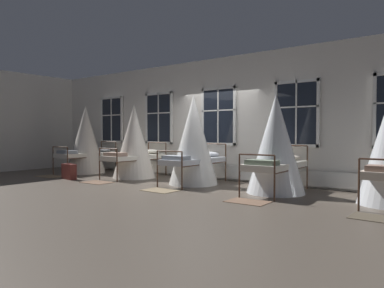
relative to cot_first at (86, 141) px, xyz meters
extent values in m
plane|color=brown|center=(4.54, 0.03, -1.08)|extent=(26.33, 26.33, 0.00)
cube|color=silver|center=(4.54, 1.26, 0.65)|extent=(14.16, 0.10, 3.47)
cube|color=black|center=(-0.03, 1.15, 0.73)|extent=(1.14, 0.02, 1.64)
cube|color=silver|center=(-0.03, 1.15, -0.06)|extent=(1.14, 0.06, 0.07)
cube|color=silver|center=(-0.03, 1.15, 1.52)|extent=(1.14, 0.06, 0.07)
cube|color=silver|center=(-0.57, 1.15, 0.73)|extent=(0.07, 0.06, 1.64)
cube|color=silver|center=(0.50, 1.15, 0.73)|extent=(0.07, 0.06, 1.64)
cube|color=silver|center=(-0.03, 1.15, 0.73)|extent=(0.04, 0.06, 1.64)
cube|color=silver|center=(-0.03, 1.15, 0.89)|extent=(1.14, 0.06, 0.04)
cube|color=black|center=(2.25, 1.15, 0.73)|extent=(1.14, 0.02, 1.64)
cube|color=silver|center=(2.25, 1.15, -0.06)|extent=(1.14, 0.06, 0.07)
cube|color=silver|center=(2.25, 1.15, 1.52)|extent=(1.14, 0.06, 0.07)
cube|color=silver|center=(1.72, 1.15, 0.73)|extent=(0.07, 0.06, 1.64)
cube|color=silver|center=(2.79, 1.15, 0.73)|extent=(0.07, 0.06, 1.64)
cube|color=silver|center=(2.25, 1.15, 0.73)|extent=(0.04, 0.06, 1.64)
cube|color=silver|center=(2.25, 1.15, 0.89)|extent=(1.14, 0.06, 0.04)
cube|color=black|center=(4.54, 1.15, 0.73)|extent=(1.14, 0.02, 1.64)
cube|color=silver|center=(4.54, 1.15, -0.06)|extent=(1.14, 0.06, 0.07)
cube|color=silver|center=(4.54, 1.15, 1.52)|extent=(1.14, 0.06, 0.07)
cube|color=silver|center=(4.01, 1.15, 0.73)|extent=(0.07, 0.06, 1.64)
cube|color=silver|center=(5.08, 1.15, 0.73)|extent=(0.07, 0.06, 1.64)
cube|color=silver|center=(4.54, 1.15, 0.73)|extent=(0.04, 0.06, 1.64)
cube|color=silver|center=(4.54, 1.15, 0.89)|extent=(1.14, 0.06, 0.04)
cube|color=black|center=(6.83, 1.15, 0.73)|extent=(1.14, 0.02, 1.64)
cube|color=silver|center=(6.83, 1.15, -0.06)|extent=(1.14, 0.06, 0.07)
cube|color=silver|center=(6.83, 1.15, 1.52)|extent=(1.14, 0.06, 0.07)
cube|color=silver|center=(6.29, 1.15, 0.73)|extent=(0.07, 0.06, 1.64)
cube|color=silver|center=(7.36, 1.15, 0.73)|extent=(0.07, 0.06, 1.64)
cube|color=silver|center=(6.83, 1.15, 0.73)|extent=(0.04, 0.06, 1.64)
cube|color=silver|center=(6.83, 1.15, 0.89)|extent=(1.14, 0.06, 0.04)
cube|color=silver|center=(8.58, 1.15, 0.73)|extent=(0.07, 0.06, 1.64)
cube|color=silver|center=(4.54, 1.13, -0.83)|extent=(9.75, 0.10, 0.36)
cylinder|color=#4C3323|center=(-0.40, 0.97, -0.57)|extent=(0.04, 0.04, 1.03)
cylinder|color=#4C3323|center=(0.37, 0.98, -0.57)|extent=(0.04, 0.04, 1.03)
cylinder|color=#4C3323|center=(-0.37, -0.98, -0.63)|extent=(0.04, 0.04, 0.90)
cylinder|color=#4C3323|center=(0.40, -0.97, -0.63)|extent=(0.04, 0.04, 0.90)
cylinder|color=#4C3323|center=(-0.38, -0.01, -0.54)|extent=(0.06, 1.95, 0.03)
cylinder|color=#4C3323|center=(0.38, 0.00, -0.54)|extent=(0.06, 1.95, 0.03)
cylinder|color=#4C3323|center=(-0.01, 0.97, -0.05)|extent=(0.77, 0.04, 0.03)
cylinder|color=#4C3323|center=(0.01, -0.98, -0.18)|extent=(0.77, 0.04, 0.03)
cube|color=silver|center=(0.00, 0.00, -0.47)|extent=(0.81, 1.98, 0.14)
ellipsoid|color=silver|center=(-0.01, 0.73, -0.33)|extent=(0.60, 0.41, 0.14)
cube|color=#8C939E|center=(0.01, -0.72, -0.35)|extent=(0.64, 0.37, 0.10)
cone|color=silver|center=(0.00, 0.00, 0.03)|extent=(1.29, 1.29, 2.23)
cylinder|color=#4C3323|center=(1.89, 1.05, -0.57)|extent=(0.04, 0.04, 1.03)
cylinder|color=#4C3323|center=(2.66, 1.03, -0.57)|extent=(0.04, 0.04, 1.03)
cylinder|color=#4C3323|center=(1.83, -0.90, -0.63)|extent=(0.04, 0.04, 0.90)
cylinder|color=#4C3323|center=(2.60, -0.92, -0.63)|extent=(0.04, 0.04, 0.90)
cylinder|color=#4C3323|center=(1.86, 0.08, -0.54)|extent=(0.09, 1.95, 0.03)
cylinder|color=#4C3323|center=(2.63, 0.05, -0.54)|extent=(0.09, 1.95, 0.03)
cylinder|color=#4C3323|center=(2.27, 1.04, -0.05)|extent=(0.77, 0.05, 0.03)
cylinder|color=#4C3323|center=(2.22, -0.91, -0.18)|extent=(0.77, 0.05, 0.03)
cube|color=silver|center=(2.25, 0.07, -0.47)|extent=(0.84, 1.99, 0.14)
ellipsoid|color=#B7B2A3|center=(2.27, 0.80, -0.33)|extent=(0.61, 0.42, 0.14)
cube|color=gray|center=(2.23, -0.65, -0.35)|extent=(0.65, 0.38, 0.10)
cone|color=silver|center=(2.25, 0.07, 0.00)|extent=(1.29, 1.29, 2.18)
cylinder|color=#4C3323|center=(4.11, 0.98, -0.57)|extent=(0.04, 0.04, 1.03)
cylinder|color=#4C3323|center=(4.88, 0.99, -0.57)|extent=(0.04, 0.04, 1.03)
cylinder|color=#4C3323|center=(4.13, -0.97, -0.63)|extent=(0.04, 0.04, 0.90)
cylinder|color=#4C3323|center=(4.90, -0.96, -0.63)|extent=(0.04, 0.04, 0.90)
cylinder|color=#4C3323|center=(4.12, 0.01, -0.54)|extent=(0.05, 1.95, 0.03)
cylinder|color=#4C3323|center=(4.89, 0.02, -0.54)|extent=(0.05, 1.95, 0.03)
cylinder|color=#4C3323|center=(4.50, 0.99, -0.05)|extent=(0.77, 0.04, 0.03)
cylinder|color=#4C3323|center=(4.52, -0.96, -0.18)|extent=(0.77, 0.04, 0.03)
cube|color=silver|center=(4.51, 0.01, -0.47)|extent=(0.81, 1.98, 0.14)
ellipsoid|color=silver|center=(4.50, 0.75, -0.33)|extent=(0.60, 0.41, 0.14)
cube|color=#8C939E|center=(4.51, -0.70, -0.35)|extent=(0.64, 0.37, 0.10)
cone|color=white|center=(4.51, 0.01, 0.08)|extent=(1.29, 1.29, 2.32)
cylinder|color=#4C3323|center=(6.40, 0.96, -0.57)|extent=(0.04, 0.04, 1.03)
cylinder|color=#4C3323|center=(7.17, 0.98, -0.57)|extent=(0.04, 0.04, 1.03)
cylinder|color=#4C3323|center=(6.45, -0.99, -0.63)|extent=(0.04, 0.04, 0.90)
cylinder|color=#4C3323|center=(7.22, -0.97, -0.63)|extent=(0.04, 0.04, 0.90)
cylinder|color=#4C3323|center=(6.42, -0.02, -0.54)|extent=(0.08, 1.95, 0.03)
cylinder|color=#4C3323|center=(7.19, 0.00, -0.54)|extent=(0.08, 1.95, 0.03)
cylinder|color=#4C3323|center=(6.78, 0.97, -0.05)|extent=(0.77, 0.05, 0.03)
cylinder|color=#4C3323|center=(6.84, -0.98, -0.18)|extent=(0.77, 0.05, 0.03)
cube|color=silver|center=(6.81, -0.01, -0.47)|extent=(0.84, 1.99, 0.14)
ellipsoid|color=beige|center=(6.79, 0.73, -0.33)|extent=(0.61, 0.42, 0.14)
cube|color=slate|center=(6.83, -0.72, -0.35)|extent=(0.65, 0.38, 0.10)
cone|color=white|center=(6.81, -0.01, 0.02)|extent=(1.29, 1.29, 2.21)
cylinder|color=#4C3323|center=(8.73, 1.03, -0.57)|extent=(0.04, 0.04, 1.03)
cylinder|color=#4C3323|center=(8.74, -0.92, -0.63)|extent=(0.04, 0.04, 0.90)
cylinder|color=#4C3323|center=(8.73, 0.05, -0.54)|extent=(0.04, 1.95, 0.03)
cube|color=#8E7A5B|center=(-0.03, -1.33, -1.08)|extent=(0.80, 0.56, 0.01)
cube|color=brown|center=(2.25, -1.33, -1.08)|extent=(0.82, 0.59, 0.01)
cube|color=#8E7A5B|center=(4.54, -1.33, -1.08)|extent=(0.81, 0.58, 0.01)
cube|color=brown|center=(6.83, -1.33, -1.08)|extent=(0.81, 0.57, 0.01)
cube|color=brown|center=(9.12, -1.33, -1.08)|extent=(0.81, 0.58, 0.01)
cube|color=#5B231E|center=(1.03, -1.36, -0.86)|extent=(0.58, 0.28, 0.44)
cube|color=tan|center=(1.05, -1.25, -0.86)|extent=(0.50, 0.08, 0.03)
torus|color=#5B231E|center=(1.03, -1.36, -0.63)|extent=(0.16, 0.16, 0.02)
camera|label=1|loc=(10.20, -7.57, 0.25)|focal=34.08mm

